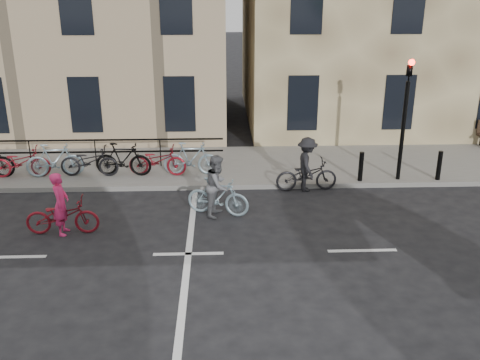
{
  "coord_description": "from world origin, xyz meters",
  "views": [
    {
      "loc": [
        0.76,
        -10.87,
        5.78
      ],
      "look_at": [
        1.25,
        1.85,
        1.1
      ],
      "focal_mm": 40.0,
      "sensor_mm": 36.0,
      "label": 1
    }
  ],
  "objects_px": {
    "cyclist_pink": "(62,213)",
    "cyclist_grey": "(218,191)",
    "cyclist_dark": "(307,170)",
    "traffic_light": "(406,105)"
  },
  "relations": [
    {
      "from": "traffic_light",
      "to": "cyclist_pink",
      "type": "distance_m",
      "value": 10.01
    },
    {
      "from": "cyclist_pink",
      "to": "cyclist_grey",
      "type": "bearing_deg",
      "value": -76.43
    },
    {
      "from": "traffic_light",
      "to": "cyclist_grey",
      "type": "distance_m",
      "value": 6.18
    },
    {
      "from": "traffic_light",
      "to": "cyclist_dark",
      "type": "xyz_separation_m",
      "value": [
        -2.91,
        -0.44,
        -1.82
      ]
    },
    {
      "from": "cyclist_pink",
      "to": "cyclist_dark",
      "type": "bearing_deg",
      "value": -68.43
    },
    {
      "from": "cyclist_dark",
      "to": "cyclist_grey",
      "type": "bearing_deg",
      "value": 118.77
    },
    {
      "from": "cyclist_pink",
      "to": "cyclist_dark",
      "type": "height_order",
      "value": "cyclist_dark"
    },
    {
      "from": "traffic_light",
      "to": "cyclist_dark",
      "type": "height_order",
      "value": "traffic_light"
    },
    {
      "from": "cyclist_pink",
      "to": "cyclist_grey",
      "type": "xyz_separation_m",
      "value": [
        3.79,
        1.0,
        0.12
      ]
    },
    {
      "from": "cyclist_grey",
      "to": "cyclist_dark",
      "type": "xyz_separation_m",
      "value": [
        2.62,
        1.69,
        -0.03
      ]
    }
  ]
}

